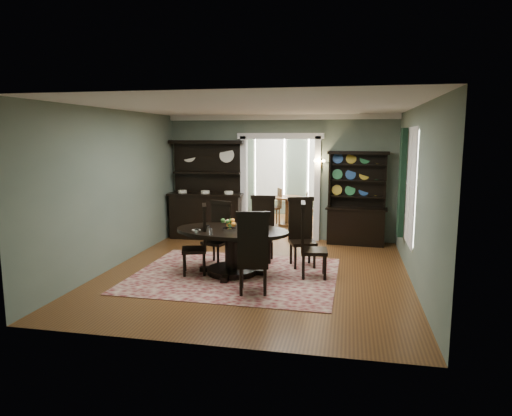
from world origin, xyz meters
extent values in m
cube|color=brown|center=(0.00, 0.00, -0.01)|extent=(5.50, 6.00, 0.01)
cube|color=white|center=(0.00, 0.00, 3.00)|extent=(5.50, 6.00, 0.01)
cube|color=slate|center=(-2.75, 0.00, 1.50)|extent=(0.01, 6.00, 3.00)
cube|color=slate|center=(2.75, 0.00, 1.50)|extent=(0.01, 6.00, 3.00)
cube|color=slate|center=(0.00, -3.00, 1.50)|extent=(5.50, 0.01, 3.00)
cube|color=slate|center=(-1.83, 3.00, 1.50)|extent=(1.85, 0.01, 3.00)
cube|color=slate|center=(1.83, 3.00, 1.50)|extent=(1.85, 0.01, 3.00)
cube|color=slate|center=(0.00, 3.00, 2.75)|extent=(1.80, 0.01, 0.50)
cube|color=white|center=(0.00, 2.95, 2.94)|extent=(5.50, 0.10, 0.12)
cube|color=brown|center=(0.00, 4.75, -0.01)|extent=(3.50, 3.50, 0.01)
cube|color=white|center=(0.00, 4.75, 3.00)|extent=(3.50, 3.50, 0.01)
cube|color=slate|center=(-1.75, 4.75, 1.50)|extent=(0.01, 3.50, 3.00)
cube|color=slate|center=(1.75, 4.75, 1.50)|extent=(0.01, 3.50, 3.00)
cube|color=slate|center=(0.00, 6.50, 1.50)|extent=(3.50, 0.01, 3.00)
cube|color=white|center=(-0.85, 6.45, 1.55)|extent=(1.05, 0.06, 2.20)
cube|color=white|center=(0.85, 6.45, 1.55)|extent=(1.05, 0.06, 2.20)
cube|color=white|center=(-0.90, 3.00, 1.25)|extent=(0.14, 0.25, 2.50)
cube|color=white|center=(0.90, 3.00, 1.25)|extent=(0.14, 0.25, 2.50)
cube|color=white|center=(0.00, 3.00, 2.50)|extent=(2.08, 0.25, 0.14)
cube|color=white|center=(2.74, 0.60, 1.60)|extent=(0.02, 1.10, 2.00)
cube|color=white|center=(2.73, 0.60, 1.60)|extent=(0.01, 1.22, 2.12)
cube|color=black|center=(2.65, 1.28, 1.60)|extent=(0.10, 0.35, 2.10)
cube|color=#C68334|center=(0.95, 2.92, 1.85)|extent=(0.08, 0.05, 0.18)
sphere|color=#FFD88C|center=(0.85, 2.77, 1.93)|extent=(0.07, 0.07, 0.07)
sphere|color=#FFD88C|center=(1.05, 2.77, 1.93)|extent=(0.07, 0.07, 0.07)
cube|color=maroon|center=(-0.34, -0.20, 0.01)|extent=(3.66, 3.01, 0.01)
ellipsoid|color=black|center=(-0.41, -0.12, 0.80)|extent=(2.21, 1.53, 0.06)
cylinder|color=black|center=(-0.41, -0.12, 0.76)|extent=(2.12, 2.12, 0.03)
cylinder|color=black|center=(-0.41, -0.12, 0.42)|extent=(0.26, 0.26, 0.73)
cylinder|color=black|center=(-0.41, -0.12, 0.06)|extent=(0.92, 0.92, 0.11)
cylinder|color=silver|center=(-0.44, -0.21, 0.85)|extent=(0.25, 0.25, 0.04)
cube|color=black|center=(-0.88, 0.42, 0.44)|extent=(0.55, 0.54, 0.06)
cube|color=black|center=(-0.82, 0.60, 0.82)|extent=(0.43, 0.19, 0.74)
cube|color=black|center=(-0.82, 0.60, 1.20)|extent=(0.47, 0.22, 0.08)
cylinder|color=black|center=(-1.10, 0.31, 0.22)|extent=(0.05, 0.05, 0.44)
cylinder|color=black|center=(-0.77, 0.20, 0.22)|extent=(0.05, 0.05, 0.44)
cylinder|color=black|center=(-0.98, 0.64, 0.22)|extent=(0.05, 0.05, 0.44)
cylinder|color=black|center=(-0.66, 0.53, 0.22)|extent=(0.05, 0.05, 0.44)
cube|color=black|center=(-0.04, 0.80, 0.47)|extent=(0.49, 0.47, 0.06)
cube|color=black|center=(-0.05, 1.00, 0.87)|extent=(0.47, 0.07, 0.79)
cube|color=black|center=(-0.05, 1.00, 1.28)|extent=(0.51, 0.09, 0.08)
cylinder|color=black|center=(-0.21, 0.61, 0.23)|extent=(0.05, 0.05, 0.47)
cylinder|color=black|center=(0.15, 0.63, 0.23)|extent=(0.05, 0.05, 0.47)
cylinder|color=black|center=(-0.23, 0.98, 0.23)|extent=(0.05, 0.05, 0.47)
cylinder|color=black|center=(0.14, 0.99, 0.23)|extent=(0.05, 0.05, 0.47)
cube|color=black|center=(0.80, 0.60, 0.47)|extent=(0.60, 0.59, 0.06)
cube|color=black|center=(0.73, 0.79, 0.88)|extent=(0.46, 0.21, 0.80)
cube|color=black|center=(0.73, 0.79, 1.29)|extent=(0.51, 0.24, 0.08)
cylinder|color=black|center=(0.69, 0.36, 0.24)|extent=(0.05, 0.05, 0.47)
cylinder|color=black|center=(1.04, 0.49, 0.24)|extent=(0.05, 0.05, 0.47)
cylinder|color=black|center=(0.57, 0.71, 0.24)|extent=(0.05, 0.05, 0.47)
cylinder|color=black|center=(0.91, 0.84, 0.24)|extent=(0.05, 0.05, 0.47)
cube|color=black|center=(-1.08, -0.28, 0.45)|extent=(0.55, 0.57, 0.06)
cube|color=black|center=(-0.89, -0.22, 0.85)|extent=(0.19, 0.44, 0.77)
cube|color=black|center=(-0.89, -0.22, 1.24)|extent=(0.22, 0.49, 0.08)
cylinder|color=black|center=(-1.30, -0.17, 0.23)|extent=(0.05, 0.05, 0.45)
cylinder|color=black|center=(-1.19, -0.50, 0.23)|extent=(0.05, 0.05, 0.45)
cylinder|color=black|center=(-0.97, -0.05, 0.23)|extent=(0.05, 0.05, 0.45)
cylinder|color=black|center=(-0.86, -0.39, 0.23)|extent=(0.05, 0.05, 0.45)
cube|color=black|center=(1.07, -0.04, 0.48)|extent=(0.50, 0.52, 0.06)
cube|color=black|center=(0.86, -0.06, 0.89)|extent=(0.10, 0.48, 0.81)
cube|color=black|center=(0.86, -0.06, 1.31)|extent=(0.13, 0.52, 0.08)
cylinder|color=black|center=(1.28, -0.20, 0.24)|extent=(0.05, 0.05, 0.48)
cylinder|color=black|center=(1.24, 0.17, 0.24)|extent=(0.05, 0.05, 0.48)
cylinder|color=black|center=(0.90, -0.24, 0.24)|extent=(0.05, 0.05, 0.48)
cylinder|color=black|center=(0.87, 0.13, 0.24)|extent=(0.05, 0.05, 0.48)
cube|color=black|center=(0.18, -1.04, 0.48)|extent=(0.56, 0.54, 0.06)
cube|color=black|center=(0.22, -1.25, 0.90)|extent=(0.48, 0.14, 0.81)
cube|color=black|center=(0.22, -1.25, 1.32)|extent=(0.53, 0.17, 0.08)
cylinder|color=black|center=(0.33, -0.82, 0.24)|extent=(0.05, 0.05, 0.48)
cylinder|color=black|center=(-0.04, -0.90, 0.24)|extent=(0.05, 0.05, 0.48)
cylinder|color=black|center=(0.40, -1.19, 0.24)|extent=(0.05, 0.05, 0.48)
cylinder|color=black|center=(0.03, -1.27, 0.24)|extent=(0.05, 0.05, 0.48)
cube|color=black|center=(-1.79, 2.68, 0.54)|extent=(1.74, 0.67, 1.07)
cube|color=black|center=(-1.79, 2.68, 1.09)|extent=(1.85, 0.73, 0.05)
cube|color=black|center=(-1.79, 2.91, 1.74)|extent=(1.72, 0.17, 1.27)
cube|color=black|center=(-1.79, 2.81, 1.61)|extent=(1.67, 0.38, 0.04)
cube|color=black|center=(-1.79, 2.79, 2.36)|extent=(1.84, 0.46, 0.09)
cube|color=black|center=(1.83, 2.72, 0.42)|extent=(1.32, 0.55, 0.83)
cube|color=black|center=(1.83, 2.72, 0.84)|extent=(1.42, 0.60, 0.04)
cube|color=black|center=(1.83, 2.91, 1.48)|extent=(1.29, 0.15, 1.25)
cube|color=black|center=(1.20, 2.82, 1.48)|extent=(0.06, 0.24, 1.29)
cube|color=black|center=(2.46, 2.82, 1.48)|extent=(0.06, 0.24, 1.29)
cube|color=black|center=(1.83, 2.80, 2.12)|extent=(1.40, 0.39, 0.07)
cube|color=black|center=(1.83, 2.82, 1.11)|extent=(1.30, 0.33, 0.03)
cube|color=black|center=(1.83, 2.82, 1.48)|extent=(1.30, 0.33, 0.03)
cube|color=black|center=(1.83, 2.82, 1.84)|extent=(1.30, 0.33, 0.03)
cylinder|color=brown|center=(-0.04, 4.64, 0.80)|extent=(0.89, 0.89, 0.04)
cylinder|color=brown|center=(-0.04, 4.64, 0.41)|extent=(0.11, 0.11, 0.78)
cylinder|color=brown|center=(-0.04, 4.64, 0.03)|extent=(0.49, 0.49, 0.07)
cylinder|color=brown|center=(-0.45, 4.62, 0.50)|extent=(0.44, 0.44, 0.04)
cube|color=brown|center=(-0.27, 4.69, 0.77)|extent=(0.18, 0.38, 0.55)
cylinder|color=brown|center=(-0.65, 4.70, 0.25)|extent=(0.04, 0.04, 0.50)
cylinder|color=brown|center=(-0.53, 4.42, 0.25)|extent=(0.04, 0.04, 0.50)
cylinder|color=brown|center=(-0.37, 4.82, 0.25)|extent=(0.04, 0.04, 0.50)
cylinder|color=brown|center=(-0.25, 4.54, 0.25)|extent=(0.04, 0.04, 0.50)
cylinder|color=brown|center=(0.68, 4.81, 0.45)|extent=(0.40, 0.40, 0.04)
cube|color=brown|center=(0.50, 4.80, 0.69)|extent=(0.04, 0.36, 0.50)
cylinder|color=brown|center=(0.82, 4.67, 0.22)|extent=(0.04, 0.04, 0.45)
cylinder|color=brown|center=(0.81, 4.95, 0.22)|extent=(0.04, 0.04, 0.45)
cylinder|color=brown|center=(0.54, 4.67, 0.22)|extent=(0.04, 0.04, 0.45)
cylinder|color=brown|center=(0.54, 4.94, 0.22)|extent=(0.04, 0.04, 0.45)
camera|label=1|loc=(1.63, -7.94, 2.48)|focal=32.00mm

